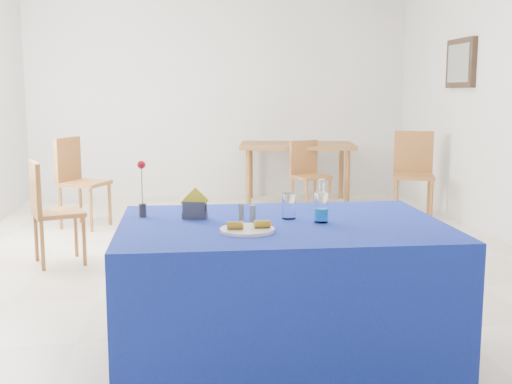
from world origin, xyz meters
TOP-DOWN VIEW (x-y plane):
  - floor at (0.00, 0.00)m, footprint 7.00×7.00m
  - room_shell at (0.00, 0.00)m, footprint 7.00×7.00m
  - picture_frame at (2.47, 1.60)m, footprint 0.06×0.64m
  - picture_art at (2.44, 1.60)m, footprint 0.02×0.52m
  - plate at (-0.20, -2.19)m, footprint 0.26×0.26m
  - drinking_glass at (0.04, -1.91)m, footprint 0.07×0.07m
  - salt_shaker at (-0.21, -1.92)m, footprint 0.03×0.03m
  - pepper_shaker at (-0.15, -1.97)m, footprint 0.03×0.03m
  - blue_table at (-0.01, -1.99)m, footprint 1.60×1.10m
  - water_bottle at (0.18, -2.01)m, footprint 0.07×0.07m
  - napkin_holder at (-0.44, -1.85)m, footprint 0.15×0.08m
  - rose_vase at (-0.71, -1.78)m, footprint 0.04×0.04m
  - oak_table at (0.93, 2.87)m, footprint 1.53×1.10m
  - chair_bg_left at (0.96, 2.33)m, footprint 0.48×0.48m
  - chair_bg_right at (2.05, 1.76)m, footprint 0.54×0.54m
  - chair_win_a at (-1.59, 0.18)m, footprint 0.49×0.49m
  - chair_win_b at (-1.59, 1.68)m, footprint 0.55×0.55m
  - banana_pieces at (-0.20, -2.19)m, footprint 0.21×0.06m

SIDE VIEW (x-z plane):
  - floor at x=0.00m, z-range 0.00..0.00m
  - blue_table at x=-0.01m, z-range 0.00..0.76m
  - chair_bg_left at x=0.96m, z-range 0.06..0.89m
  - chair_win_a at x=-1.59m, z-range 0.07..0.92m
  - chair_win_b at x=-1.59m, z-range 0.07..1.01m
  - chair_bg_right at x=2.05m, z-range 0.07..1.04m
  - oak_table at x=0.93m, z-range 0.30..1.06m
  - plate at x=-0.20m, z-range 0.76..0.77m
  - banana_pieces at x=-0.20m, z-range 0.78..0.81m
  - salt_shaker at x=-0.21m, z-range 0.76..0.84m
  - pepper_shaker at x=-0.15m, z-range 0.76..0.84m
  - napkin_holder at x=-0.44m, z-range 0.73..0.89m
  - drinking_glass at x=0.04m, z-range 0.76..0.89m
  - water_bottle at x=0.18m, z-range 0.72..0.94m
  - rose_vase at x=-0.71m, z-range 0.75..1.04m
  - picture_frame at x=2.47m, z-range 1.44..1.96m
  - picture_art at x=2.44m, z-range 1.50..1.90m
  - room_shell at x=0.00m, z-range -1.75..5.25m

